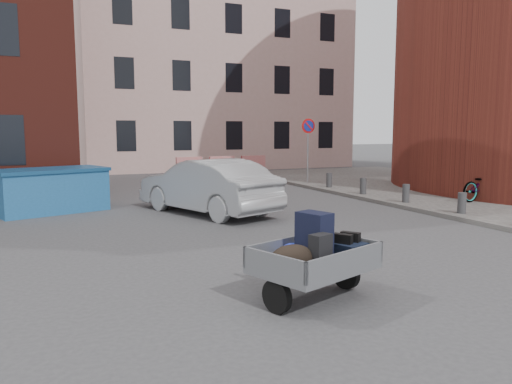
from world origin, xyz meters
name	(u,v)px	position (x,y,z in m)	size (l,w,h in m)	color
ground	(276,249)	(0.00, 0.00, 0.00)	(120.00, 120.00, 0.00)	#38383A
sidewalk	(486,195)	(10.00, 4.00, 0.06)	(9.00, 24.00, 0.12)	#474442
building_pink	(211,55)	(6.00, 22.00, 7.00)	(16.00, 8.00, 14.00)	#C8A299
no_parking_sign	(308,137)	(6.00, 9.48, 2.01)	(0.60, 0.09, 2.65)	gray
bollards	(406,193)	(6.00, 3.40, 0.40)	(0.22, 9.02, 0.55)	#3A3A3D
barriers	(222,166)	(4.20, 15.00, 0.50)	(4.70, 0.18, 1.00)	red
trailer	(314,257)	(-0.82, -2.87, 0.61)	(1.88, 1.98, 1.20)	black
dumpster	(51,190)	(-3.92, 6.50, 0.62)	(3.28, 2.38, 1.24)	#2365A6
silver_car	(207,186)	(0.06, 4.54, 0.76)	(1.60, 4.59, 1.51)	#9A9CA0
bicycle	(484,185)	(8.41, 2.69, 0.61)	(0.66, 1.88, 0.99)	black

